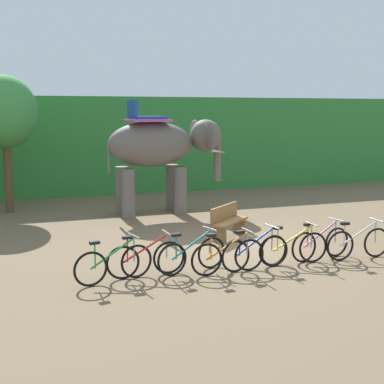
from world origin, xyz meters
TOP-DOWN VIEW (x-y plane):
  - ground_plane at (0.00, 0.00)m, footprint 80.00×80.00m
  - foliage_hedge at (0.00, 12.16)m, footprint 36.00×6.00m
  - tree_far_right at (-5.48, 6.71)m, footprint 2.14×2.14m
  - elephant at (-0.62, 4.85)m, footprint 4.19×2.09m
  - bike_green at (-3.43, -1.82)m, footprint 1.67×0.58m
  - bike_red at (-2.73, -1.68)m, footprint 1.71×0.52m
  - bike_teal at (-1.73, -1.71)m, footprint 1.67×0.59m
  - bike_orange at (-1.03, -2.05)m, footprint 1.71×0.52m
  - bike_blue at (-0.36, -1.94)m, footprint 1.70×0.52m
  - bike_yellow at (0.61, -1.92)m, footprint 1.71×0.52m
  - bike_pink at (1.42, -1.76)m, footprint 1.69×0.52m
  - bike_white at (2.28, -2.02)m, footprint 1.71×0.52m
  - wooden_bench at (0.20, 0.91)m, footprint 1.40×1.29m

SIDE VIEW (x-z plane):
  - ground_plane at x=0.00m, z-range 0.00..0.00m
  - bike_green at x=-3.43m, z-range -0.07..0.85m
  - bike_red at x=-2.73m, z-range -0.07..0.85m
  - bike_teal at x=-1.73m, z-range -0.07..0.85m
  - bike_orange at x=-1.03m, z-range -0.07..0.85m
  - bike_blue at x=-0.36m, z-range -0.07..0.85m
  - bike_yellow at x=0.61m, z-range -0.07..0.85m
  - bike_pink at x=1.42m, z-range -0.07..0.85m
  - bike_white at x=2.28m, z-range -0.07..0.85m
  - wooden_bench at x=0.20m, z-range 0.03..0.92m
  - foliage_hedge at x=0.00m, z-range 0.00..4.02m
  - elephant at x=-0.62m, z-range 0.31..4.09m
  - tree_far_right at x=-5.48m, z-range 1.06..5.70m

